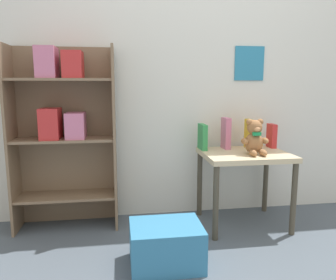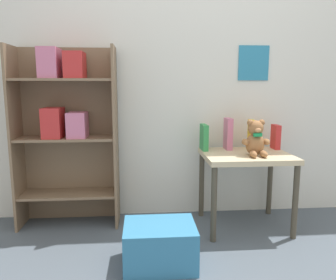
# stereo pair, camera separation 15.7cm
# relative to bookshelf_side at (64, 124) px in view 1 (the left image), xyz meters

# --- Properties ---
(wall_back) EXTENTS (4.80, 0.07, 2.50)m
(wall_back) POSITION_rel_bookshelf_side_xyz_m (1.02, 0.15, 0.49)
(wall_back) COLOR silver
(wall_back) RESTS_ON ground_plane
(bookshelf_side) EXTENTS (0.73, 0.27, 1.31)m
(bookshelf_side) POSITION_rel_bookshelf_side_xyz_m (0.00, 0.00, 0.00)
(bookshelf_side) COLOR #7F664C
(bookshelf_side) RESTS_ON ground_plane
(display_table) EXTENTS (0.62, 0.50, 0.55)m
(display_table) POSITION_rel_bookshelf_side_xyz_m (1.30, -0.18, -0.29)
(display_table) COLOR beige
(display_table) RESTS_ON ground_plane
(teddy_bear) EXTENTS (0.19, 0.18, 0.25)m
(teddy_bear) POSITION_rel_bookshelf_side_xyz_m (1.34, -0.26, -0.09)
(teddy_bear) COLOR #99663D
(teddy_bear) RESTS_ON display_table
(book_standing_green) EXTENTS (0.04, 0.15, 0.19)m
(book_standing_green) POSITION_rel_bookshelf_side_xyz_m (1.02, -0.03, -0.11)
(book_standing_green) COLOR #33934C
(book_standing_green) RESTS_ON display_table
(book_standing_pink) EXTENTS (0.04, 0.12, 0.24)m
(book_standing_pink) POSITION_rel_bookshelf_side_xyz_m (1.21, -0.02, -0.09)
(book_standing_pink) COLOR #D17093
(book_standing_pink) RESTS_ON display_table
(book_standing_yellow) EXTENTS (0.03, 0.11, 0.22)m
(book_standing_yellow) POSITION_rel_bookshelf_side_xyz_m (1.39, -0.02, -0.10)
(book_standing_yellow) COLOR gold
(book_standing_yellow) RESTS_ON display_table
(book_standing_red) EXTENTS (0.04, 0.12, 0.19)m
(book_standing_red) POSITION_rel_bookshelf_side_xyz_m (1.58, -0.03, -0.12)
(book_standing_red) COLOR red
(book_standing_red) RESTS_ON display_table
(storage_bin) EXTENTS (0.41, 0.32, 0.24)m
(storage_bin) POSITION_rel_bookshelf_side_xyz_m (0.64, -0.67, -0.64)
(storage_bin) COLOR teal
(storage_bin) RESTS_ON ground_plane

